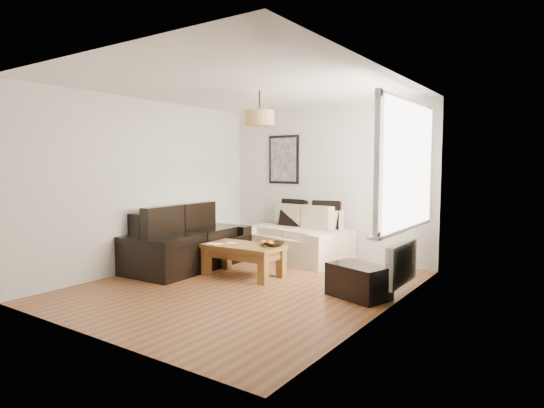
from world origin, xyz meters
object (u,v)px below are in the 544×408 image
Objects in this scene: coffee_table at (243,260)px; loveseat_cream at (297,235)px; ottoman at (359,281)px; sofa_leather at (189,239)px.

loveseat_cream is at bearing 87.79° from coffee_table.
loveseat_cream is 2.28m from ottoman.
loveseat_cream reaches higher than coffee_table.
ottoman is at bearing -1.34° from coffee_table.
coffee_table is at bearing 178.66° from ottoman.
loveseat_cream is 1.41m from coffee_table.
loveseat_cream is 2.45× the size of ottoman.
sofa_leather is at bearing -179.93° from coffee_table.
coffee_table reaches higher than ottoman.
sofa_leather is 2.89m from ottoman.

